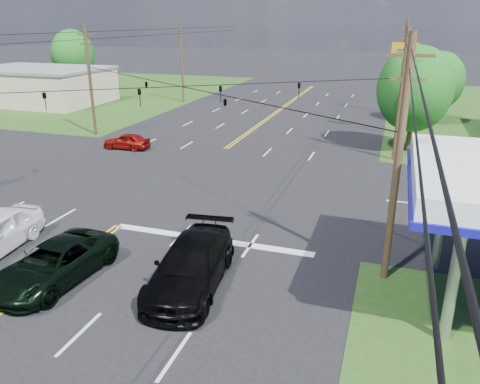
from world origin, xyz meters
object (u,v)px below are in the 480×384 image
(tree_far_l, at_px, (73,55))
(tree_right_a, at_px, (415,89))
(retail_nw, at_px, (39,87))
(pole_ne, at_px, (401,93))
(pole_right_far, at_px, (402,66))
(pole_left_far, at_px, (182,60))
(tree_right_b, at_px, (438,81))
(suv_black, at_px, (191,265))
(pole_se, at_px, (398,161))
(pickup_dkgreen, at_px, (54,263))
(pole_nw, at_px, (90,80))

(tree_far_l, bearing_deg, tree_right_a, -23.50)
(retail_nw, distance_m, pole_ne, 45.02)
(pole_right_far, bearing_deg, pole_left_far, 180.00)
(pole_right_far, bearing_deg, tree_right_b, -48.81)
(retail_nw, height_order, suv_black, retail_nw)
(tree_right_b, bearing_deg, suv_black, -106.53)
(pole_left_far, relative_size, tree_right_a, 1.22)
(pole_se, xyz_separation_m, tree_right_a, (1.00, 21.00, -0.05))
(tree_right_b, height_order, pickup_dkgreen, tree_right_b)
(tree_right_b, bearing_deg, pole_se, -96.05)
(pole_se, xyz_separation_m, pole_ne, (0.00, 18.00, 0.00))
(retail_nw, relative_size, pole_se, 1.68)
(tree_far_l, relative_size, pickup_dkgreen, 1.57)
(retail_nw, bearing_deg, suv_black, -43.51)
(retail_nw, relative_size, tree_right_a, 1.96)
(retail_nw, bearing_deg, pole_se, -35.79)
(retail_nw, relative_size, pole_right_far, 1.60)
(tree_right_a, bearing_deg, pole_ne, -108.43)
(pole_se, relative_size, pickup_dkgreen, 1.71)
(retail_nw, xyz_separation_m, pole_left_far, (17.00, 6.00, 3.17))
(pole_left_far, relative_size, tree_right_b, 1.41)
(retail_nw, relative_size, pole_ne, 1.68)
(pole_se, bearing_deg, tree_right_b, 83.95)
(tree_right_b, bearing_deg, pole_right_far, 131.19)
(tree_far_l, bearing_deg, pole_right_far, -5.08)
(pole_nw, xyz_separation_m, pickup_dkgreen, (13.50, -22.36, -4.14))
(pole_ne, bearing_deg, pole_right_far, 90.00)
(pole_nw, bearing_deg, pole_right_far, 36.16)
(retail_nw, bearing_deg, tree_right_b, 2.46)
(pole_nw, relative_size, pole_left_far, 0.95)
(tree_far_l, bearing_deg, tree_right_b, -9.37)
(pickup_dkgreen, bearing_deg, pole_right_far, 77.40)
(retail_nw, relative_size, pickup_dkgreen, 2.87)
(pole_nw, distance_m, suv_black, 28.48)
(retail_nw, xyz_separation_m, suv_black, (35.82, -34.00, -1.11))
(pole_nw, distance_m, pole_ne, 26.00)
(pole_ne, xyz_separation_m, pole_right_far, (0.00, 19.00, 0.25))
(pole_right_far, distance_m, pickup_dkgreen, 43.43)
(tree_far_l, bearing_deg, retail_nw, -78.69)
(tree_far_l, xyz_separation_m, pickup_dkgreen, (32.50, -45.36, -4.42))
(tree_right_a, bearing_deg, pole_nw, -173.66)
(retail_nw, height_order, pole_ne, pole_ne)
(tree_right_b, bearing_deg, pole_nw, -153.05)
(pole_nw, relative_size, pickup_dkgreen, 1.71)
(pole_se, relative_size, tree_right_b, 1.34)
(tree_right_a, xyz_separation_m, suv_black, (-8.18, -24.00, -3.97))
(pole_ne, bearing_deg, pickup_dkgreen, -119.21)
(pole_left_far, xyz_separation_m, pole_right_far, (26.00, 0.00, 0.00))
(pole_nw, relative_size, pole_right_far, 0.95)
(retail_nw, relative_size, pole_left_far, 1.60)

